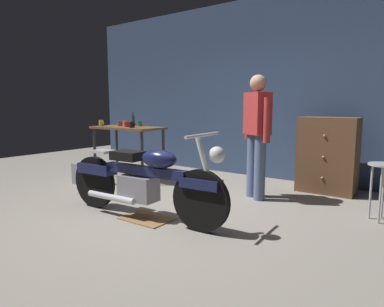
{
  "coord_description": "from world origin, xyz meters",
  "views": [
    {
      "loc": [
        2.52,
        -2.83,
        1.27
      ],
      "look_at": [
        -0.04,
        0.7,
        0.65
      ],
      "focal_mm": 31.83,
      "sensor_mm": 36.0,
      "label": 1
    }
  ],
  "objects": [
    {
      "name": "workbench",
      "position": [
        -1.87,
        1.32,
        0.79
      ],
      "size": [
        1.3,
        0.64,
        0.9
      ],
      "color": "brown",
      "rests_on": "ground_plane"
    },
    {
      "name": "drip_tray",
      "position": [
        -0.05,
        -0.14,
        0.01
      ],
      "size": [
        0.56,
        0.4,
        0.01
      ],
      "primitive_type": "cube",
      "color": "olive",
      "rests_on": "ground_plane"
    },
    {
      "name": "mug_red_diner",
      "position": [
        -1.83,
        1.26,
        0.95
      ],
      "size": [
        0.12,
        0.09,
        0.09
      ],
      "color": "red",
      "rests_on": "workbench"
    },
    {
      "name": "storage_bin",
      "position": [
        -2.02,
        0.57,
        0.17
      ],
      "size": [
        0.44,
        0.32,
        0.34
      ],
      "primitive_type": "cube",
      "color": "gray",
      "rests_on": "ground_plane"
    },
    {
      "name": "mug_yellow_tall",
      "position": [
        -2.36,
        1.14,
        0.95
      ],
      "size": [
        0.12,
        0.08,
        0.11
      ],
      "color": "yellow",
      "rests_on": "workbench"
    },
    {
      "name": "back_wall",
      "position": [
        0.0,
        2.8,
        1.55
      ],
      "size": [
        8.0,
        0.12,
        3.1
      ],
      "primitive_type": "cube",
      "color": "#384C70",
      "rests_on": "ground_plane"
    },
    {
      "name": "mug_brown_stoneware",
      "position": [
        -2.15,
        1.39,
        0.95
      ],
      "size": [
        0.12,
        0.09,
        0.09
      ],
      "color": "brown",
      "rests_on": "workbench"
    },
    {
      "name": "motorcycle",
      "position": [
        -0.11,
        -0.14,
        0.45
      ],
      "size": [
        2.19,
        0.6,
        1.0
      ],
      "rotation": [
        0.0,
        0.0,
        0.05
      ],
      "color": "black",
      "rests_on": "ground_plane"
    },
    {
      "name": "bottle",
      "position": [
        -1.98,
        1.55,
        1.0
      ],
      "size": [
        0.06,
        0.06,
        0.24
      ],
      "color": "#3F4C59",
      "rests_on": "workbench"
    },
    {
      "name": "person_standing",
      "position": [
        0.55,
        1.38,
        0.93
      ],
      "size": [
        0.49,
        0.4,
        1.67
      ],
      "rotation": [
        0.0,
        0.0,
        2.54
      ],
      "color": "slate",
      "rests_on": "ground_plane"
    },
    {
      "name": "mug_green_speckled",
      "position": [
        -1.8,
        1.54,
        0.95
      ],
      "size": [
        0.12,
        0.09,
        0.1
      ],
      "color": "#3D7F4C",
      "rests_on": "workbench"
    },
    {
      "name": "mug_orange_travel",
      "position": [
        -1.95,
        1.33,
        0.95
      ],
      "size": [
        0.11,
        0.08,
        0.1
      ],
      "color": "orange",
      "rests_on": "workbench"
    },
    {
      "name": "ground_plane",
      "position": [
        0.0,
        0.0,
        0.0
      ],
      "size": [
        12.0,
        12.0,
        0.0
      ],
      "primitive_type": "plane",
      "color": "gray"
    },
    {
      "name": "mug_black_matte",
      "position": [
        -1.6,
        1.16,
        0.95
      ],
      "size": [
        0.12,
        0.09,
        0.1
      ],
      "color": "black",
      "rests_on": "workbench"
    },
    {
      "name": "shop_stool",
      "position": [
        2.08,
        1.34,
        0.5
      ],
      "size": [
        0.32,
        0.32,
        0.64
      ],
      "color": "#B2B2B7",
      "rests_on": "ground_plane"
    },
    {
      "name": "wooden_dresser",
      "position": [
        1.25,
        2.3,
        0.55
      ],
      "size": [
        0.8,
        0.47,
        1.1
      ],
      "color": "brown",
      "rests_on": "ground_plane"
    }
  ]
}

